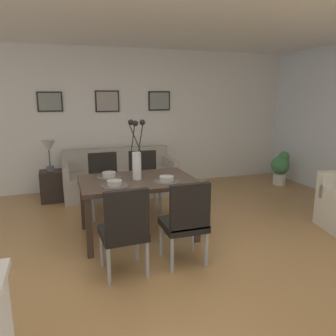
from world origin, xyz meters
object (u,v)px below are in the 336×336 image
Objects in this scene: dining_chair_near_left at (125,227)px; bowl_near_right at (109,174)px; dining_table at (137,186)px; table_lamp at (49,149)px; side_table at (52,186)px; dining_chair_near_right at (104,181)px; framed_picture_left at (50,102)px; dining_chair_far_right at (144,178)px; centerpiece_vase at (137,157)px; framed_picture_center at (107,101)px; bowl_far_left at (167,178)px; bowl_near_left at (115,183)px; framed_picture_right at (159,101)px; potted_plant at (281,166)px; dining_chair_far_left at (186,219)px; sofa at (120,179)px.

dining_chair_near_left is 1.16m from bowl_near_right.
table_lamp is (-1.06, 1.81, 0.24)m from dining_table.
dining_chair_near_right is at bearing -49.51° from side_table.
side_table is (-0.77, 0.90, -0.25)m from dining_chair_near_right.
dining_chair_near_right is at bearing -63.94° from framed_picture_left.
dining_chair_far_right is 1.06m from centerpiece_vase.
side_table is at bearing -153.06° from framed_picture_center.
table_lamp is (-1.38, 2.02, 0.11)m from bowl_far_left.
dining_chair_near_right reaches higher than bowl_near_left.
bowl_far_left is (0.01, -1.09, 0.27)m from dining_chair_far_right.
centerpiece_vase is 2.62m from framed_picture_right.
centerpiece_vase is 0.45m from bowl_far_left.
bowl_near_right is (-0.62, -0.66, 0.27)m from dining_chair_far_right.
dining_chair_near_left reaches higher than dining_table.
dining_chair_near_left is 3.47m from framed_picture_center.
bowl_near_right is at bearing 88.81° from dining_chair_near_left.
potted_plant is at bearing -14.93° from framed_picture_center.
dining_table is 0.40m from bowl_near_right.
bowl_far_left reaches higher than potted_plant.
table_lamp is at bearing 110.27° from bowl_near_left.
dining_chair_far_left is 3.04m from side_table.
dining_chair_near_left is 3.51m from framed_picture_left.
sofa is (0.39, 0.96, -0.23)m from dining_chair_near_right.
sofa is at bearing 78.74° from bowl_near_left.
bowl_near_left is 2.72m from framed_picture_center.
dining_chair_far_left is 1.00× the size of dining_chair_far_right.
framed_picture_left reaches higher than dining_chair_near_right.
bowl_near_right is at bearing 145.62° from dining_table.
table_lamp reaches higher than potted_plant.
centerpiece_vase reaches higher than dining_chair_far_right.
bowl_far_left is at bearing -89.52° from dining_chair_far_right.
framed_picture_left is (-1.10, 0.48, 1.36)m from sofa.
framed_picture_left reaches higher than dining_table.
dining_chair_near_left is at bearing -133.09° from bowl_far_left.
framed_picture_center reaches higher than table_lamp.
dining_chair_near_left is at bearing -110.35° from centerpiece_vase.
bowl_far_left is 0.40× the size of framed_picture_right.
centerpiece_vase is at bearing -109.29° from dining_chair_far_right.
centerpiece_vase reaches higher than side_table.
sofa is 1.70m from framed_picture_right.
framed_picture_center is at bearing -0.00° from framed_picture_left.
bowl_near_left is 2.22m from side_table.
dining_chair_near_right is 1.31m from bowl_far_left.
dining_chair_near_right is 1.21m from side_table.
dining_chair_near_right is 1.00× the size of dining_chair_far_right.
sofa is at bearing 2.84° from side_table.
sofa is (0.41, 1.65, -0.50)m from bowl_near_right.
dining_table is 2.11m from table_lamp.
dining_chair_far_left reaches higher than bowl_far_left.
framed_picture_left is at bearing 107.76° from bowl_near_right.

